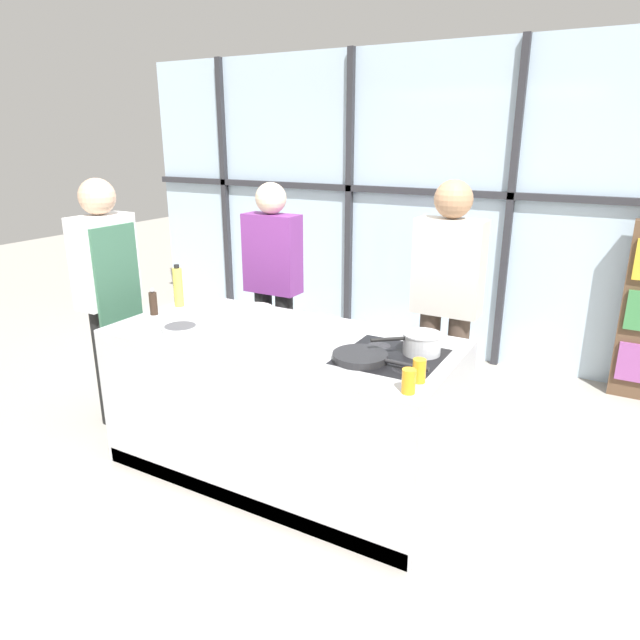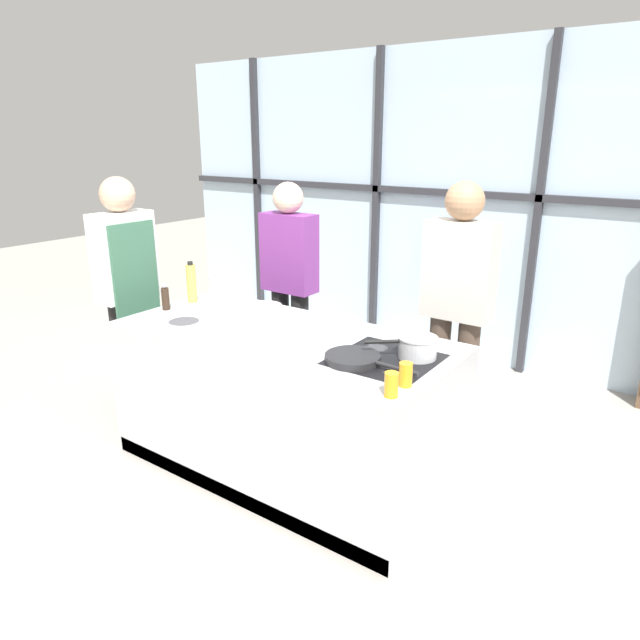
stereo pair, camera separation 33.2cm
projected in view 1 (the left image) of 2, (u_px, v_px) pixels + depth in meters
The scene contains 14 objects.
ground_plane at pixel (284, 468), 3.65m from camera, with size 18.00×18.00×0.00m, color #ADA89E.
back_window_wall at pixel (425, 206), 5.28m from camera, with size 6.40×0.10×2.80m.
demo_island at pixel (282, 404), 3.51m from camera, with size 2.09×0.96×0.90m.
chef at pixel (108, 288), 4.02m from camera, with size 0.25×0.44×1.76m.
spectator_far_left at pixel (273, 277), 4.48m from camera, with size 0.44×0.24×1.70m.
spectator_center_left at pixel (447, 295), 3.82m from camera, with size 0.45×0.25×1.77m.
frying_pan at pixel (361, 357), 2.99m from camera, with size 0.53×0.29×0.04m.
saucepan at pixel (421, 343), 3.07m from camera, with size 0.33×0.30×0.12m.
white_plate at pixel (254, 308), 3.88m from camera, with size 0.26×0.26×0.01m, color white.
mixing_bowl at pixel (181, 331), 3.33m from camera, with size 0.22×0.22×0.07m.
oil_bottle at pixel (178, 287), 3.91m from camera, with size 0.07×0.07×0.29m.
pepper_grinder at pixel (153, 303), 3.74m from camera, with size 0.05×0.05×0.18m.
juice_glass_near at pixel (409, 381), 2.60m from camera, with size 0.06×0.06×0.12m, color orange.
juice_glass_far at pixel (419, 371), 2.72m from camera, with size 0.06×0.06×0.12m, color orange.
Camera 1 is at (1.76, -2.66, 2.03)m, focal length 32.00 mm.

